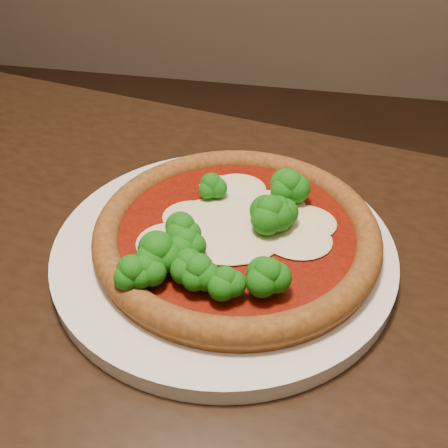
# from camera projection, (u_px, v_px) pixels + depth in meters

# --- Properties ---
(dining_table) EXTENTS (1.37, 0.97, 0.75)m
(dining_table) POSITION_uv_depth(u_px,v_px,m) (177.00, 369.00, 0.52)
(dining_table) COLOR black
(dining_table) RESTS_ON floor
(plate) EXTENTS (0.34, 0.34, 0.02)m
(plate) POSITION_uv_depth(u_px,v_px,m) (224.00, 248.00, 0.51)
(plate) COLOR silver
(plate) RESTS_ON dining_table
(pizza) EXTENTS (0.28, 0.28, 0.06)m
(pizza) POSITION_uv_depth(u_px,v_px,m) (234.00, 231.00, 0.49)
(pizza) COLOR brown
(pizza) RESTS_ON plate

